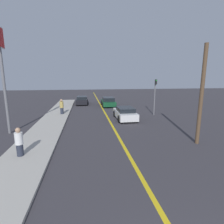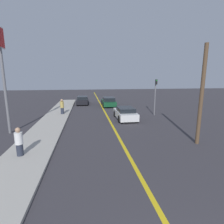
# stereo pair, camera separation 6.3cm
# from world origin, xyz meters

# --- Properties ---
(road_center_line) EXTENTS (0.20, 60.00, 0.01)m
(road_center_line) POSITION_xyz_m (0.00, 18.00, 0.00)
(road_center_line) COLOR gold
(road_center_line) RESTS_ON ground_plane
(sidewalk_left) EXTENTS (2.63, 31.52, 0.14)m
(sidewalk_left) POSITION_xyz_m (-5.54, 15.76, 0.07)
(sidewalk_left) COLOR #ADA89E
(sidewalk_left) RESTS_ON ground_plane
(car_near_right_lane) EXTENTS (1.92, 4.12, 1.25)m
(car_near_right_lane) POSITION_xyz_m (1.68, 15.79, 0.62)
(car_near_right_lane) COLOR silver
(car_near_right_lane) RESTS_ON ground_plane
(car_ahead_center) EXTENTS (2.02, 4.45, 1.32)m
(car_ahead_center) POSITION_xyz_m (1.07, 24.38, 0.64)
(car_ahead_center) COLOR #144728
(car_ahead_center) RESTS_ON ground_plane
(car_far_distant) EXTENTS (1.89, 4.14, 1.28)m
(car_far_distant) POSITION_xyz_m (-2.85, 26.71, 0.62)
(car_far_distant) COLOR black
(car_far_distant) RESTS_ON ground_plane
(pedestrian_near_curb) EXTENTS (0.40, 0.40, 1.55)m
(pedestrian_near_curb) POSITION_xyz_m (-5.84, 8.00, 0.90)
(pedestrian_near_curb) COLOR #282D3D
(pedestrian_near_curb) RESTS_ON sidewalk_left
(pedestrian_mid_group) EXTENTS (0.42, 0.42, 1.71)m
(pedestrian_mid_group) POSITION_xyz_m (-4.99, 18.77, 0.98)
(pedestrian_mid_group) COLOR #282D3D
(pedestrian_mid_group) RESTS_ON sidewalk_left
(traffic_light) EXTENTS (0.18, 0.40, 4.02)m
(traffic_light) POSITION_xyz_m (5.39, 17.16, 2.47)
(traffic_light) COLOR slate
(traffic_light) RESTS_ON ground_plane
(roadside_sign) EXTENTS (0.20, 1.51, 7.79)m
(roadside_sign) POSITION_xyz_m (-8.17, 12.62, 5.57)
(roadside_sign) COLOR slate
(roadside_sign) RESTS_ON ground_plane
(utility_pole) EXTENTS (0.24, 0.24, 6.26)m
(utility_pole) POSITION_xyz_m (4.87, 8.53, 3.13)
(utility_pole) COLOR brown
(utility_pole) RESTS_ON ground_plane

